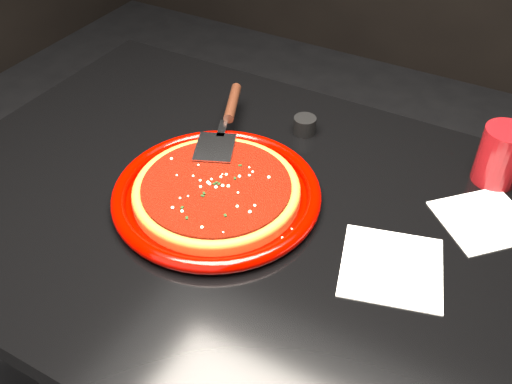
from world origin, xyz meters
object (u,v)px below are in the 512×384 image
table (259,342)px  cup (500,156)px  ramekin (305,125)px  plate (217,194)px  pizza_server (225,122)px

table → cup: 0.60m
cup → ramekin: cup is taller
plate → ramekin: size_ratio=8.04×
plate → cup: 0.50m
plate → pizza_server: bearing=116.3°
ramekin → table: bearing=-81.6°
plate → cup: (0.40, 0.29, 0.04)m
table → pizza_server: pizza_server is taller
pizza_server → ramekin: pizza_server is taller
pizza_server → cup: 0.50m
table → ramekin: size_ratio=26.99×
cup → ramekin: (-0.36, -0.03, -0.04)m
pizza_server → ramekin: size_ratio=6.56×
plate → pizza_server: size_ratio=1.23×
table → plate: bearing=-174.3°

